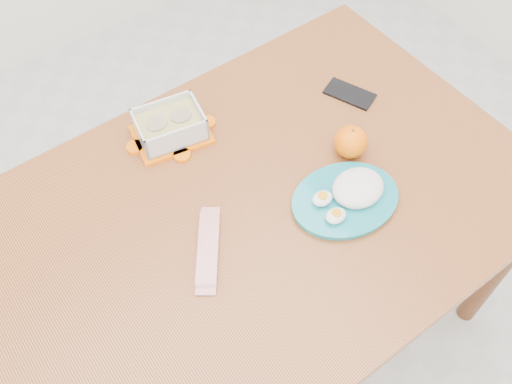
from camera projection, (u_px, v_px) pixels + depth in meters
ground at (259, 330)px, 1.97m from camera, size 3.50×3.50×0.00m
dining_table at (256, 225)px, 1.43m from camera, size 1.40×0.96×0.75m
food_container at (170, 126)px, 1.46m from camera, size 0.21×0.17×0.08m
orange_fruit at (351, 142)px, 1.42m from camera, size 0.08×0.08×0.08m
rice_plate at (350, 194)px, 1.35m from camera, size 0.30×0.30×0.07m
candy_bar at (208, 248)px, 1.29m from camera, size 0.14×0.18×0.02m
smartphone at (350, 94)px, 1.57m from camera, size 0.12×0.15×0.01m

